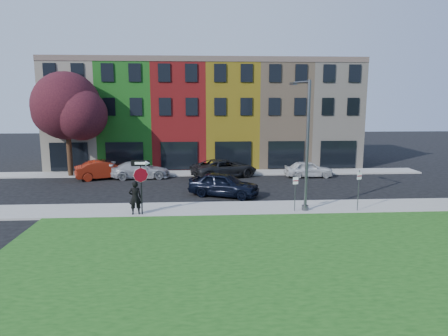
{
  "coord_description": "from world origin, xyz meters",
  "views": [
    {
      "loc": [
        -3.11,
        -20.62,
        6.71
      ],
      "look_at": [
        -1.6,
        4.0,
        2.42
      ],
      "focal_mm": 32.0,
      "sensor_mm": 36.0,
      "label": 1
    }
  ],
  "objects": [
    {
      "name": "stop_sign",
      "position": [
        -6.47,
        1.88,
        2.38
      ],
      "size": [
        1.05,
        0.1,
        3.17
      ],
      "rotation": [
        0.0,
        0.0,
        -0.01
      ],
      "color": "black",
      "rests_on": "sidewalk_near"
    },
    {
      "name": "sidewalk_near",
      "position": [
        2.0,
        3.0,
        0.06
      ],
      "size": [
        40.0,
        3.0,
        0.12
      ],
      "primitive_type": "cube",
      "color": "gray",
      "rests_on": "ground"
    },
    {
      "name": "parked_car_red",
      "position": [
        -11.16,
        13.18,
        0.79
      ],
      "size": [
        4.84,
        5.91,
        1.58
      ],
      "primitive_type": "imported",
      "rotation": [
        0.0,
        0.0,
        1.93
      ],
      "color": "maroon",
      "rests_on": "ground"
    },
    {
      "name": "parked_car_white",
      "position": [
        6.3,
        12.88,
        0.7
      ],
      "size": [
        1.82,
        4.19,
        1.41
      ],
      "primitive_type": "imported",
      "rotation": [
        0.0,
        0.0,
        1.59
      ],
      "color": "silver",
      "rests_on": "ground"
    },
    {
      "name": "man",
      "position": [
        -6.85,
        1.94,
        1.1
      ],
      "size": [
        0.85,
        0.67,
        1.96
      ],
      "primitive_type": "imported",
      "rotation": [
        0.0,
        0.0,
        3.29
      ],
      "color": "black",
      "rests_on": "sidewalk_near"
    },
    {
      "name": "sidewalk_far",
      "position": [
        -3.0,
        15.0,
        0.06
      ],
      "size": [
        40.0,
        2.4,
        0.12
      ],
      "primitive_type": "cube",
      "color": "gray",
      "rests_on": "ground"
    },
    {
      "name": "ground",
      "position": [
        0.0,
        0.0,
        0.0
      ],
      "size": [
        120.0,
        120.0,
        0.0
      ],
      "primitive_type": "plane",
      "color": "black",
      "rests_on": "ground"
    },
    {
      "name": "tree_purple",
      "position": [
        -14.23,
        14.32,
        5.97
      ],
      "size": [
        6.87,
        6.02,
        8.87
      ],
      "color": "black",
      "rests_on": "sidewalk_far"
    },
    {
      "name": "sedan_near",
      "position": [
        -1.45,
        6.45,
        0.84
      ],
      "size": [
        5.55,
        6.34,
        1.67
      ],
      "primitive_type": "imported",
      "rotation": [
        0.0,
        0.0,
        1.16
      ],
      "color": "black",
      "rests_on": "ground"
    },
    {
      "name": "parking_sign_a",
      "position": [
        2.49,
        1.99,
        1.47
      ],
      "size": [
        0.32,
        0.1,
        2.15
      ],
      "rotation": [
        0.0,
        0.0,
        0.13
      ],
      "color": "#4D4F52",
      "rests_on": "sidewalk_near"
    },
    {
      "name": "rowhouse_block",
      "position": [
        -2.5,
        21.18,
        4.99
      ],
      "size": [
        30.0,
        10.12,
        10.0
      ],
      "color": "beige",
      "rests_on": "ground"
    },
    {
      "name": "parking_sign_b",
      "position": [
        6.26,
        1.89,
        1.63
      ],
      "size": [
        0.31,
        0.14,
        2.45
      ],
      "rotation": [
        0.0,
        0.0,
        0.33
      ],
      "color": "#4D4F52",
      "rests_on": "sidewalk_near"
    },
    {
      "name": "parked_car_silver",
      "position": [
        -8.18,
        13.21,
        0.72
      ],
      "size": [
        2.87,
        5.3,
        1.44
      ],
      "primitive_type": "imported",
      "rotation": [
        0.0,
        0.0,
        1.66
      ],
      "color": "#A7A8AC",
      "rests_on": "ground"
    },
    {
      "name": "parked_car_dark",
      "position": [
        -1.0,
        13.27,
        0.8
      ],
      "size": [
        6.8,
        7.66,
        1.6
      ],
      "primitive_type": "imported",
      "rotation": [
        0.0,
        0.0,
        1.97
      ],
      "color": "black",
      "rests_on": "ground"
    },
    {
      "name": "street_lamp",
      "position": [
        3.12,
        2.39,
        3.98
      ],
      "size": [
        0.84,
        2.55,
        7.65
      ],
      "rotation": [
        0.0,
        0.0,
        0.22
      ],
      "color": "#4D4F52",
      "rests_on": "sidewalk_near"
    }
  ]
}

